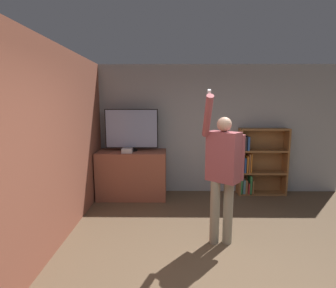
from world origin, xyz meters
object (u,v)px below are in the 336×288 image
at_px(television, 132,130).
at_px(game_console, 127,151).
at_px(bookshelf, 257,164).
at_px(person, 223,169).

distance_m(television, game_console, 0.45).
bearing_deg(game_console, television, 73.29).
xyz_separation_m(television, bookshelf, (2.61, 0.18, -0.74)).
distance_m(game_console, person, 2.23).
bearing_deg(person, bookshelf, 99.68).
distance_m(game_console, bookshelf, 2.72).
bearing_deg(person, game_console, 172.89).
bearing_deg(television, person, -50.90).
height_order(game_console, person, person).
xyz_separation_m(bookshelf, person, (-1.13, -1.99, 0.40)).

